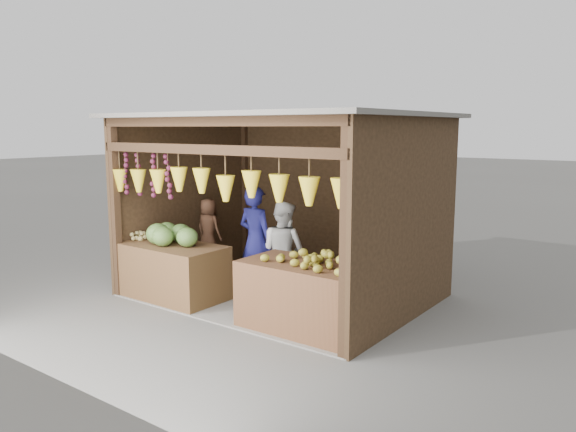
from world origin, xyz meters
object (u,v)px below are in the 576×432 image
(counter_left, at_px, (171,271))
(man_standing, at_px, (256,241))
(woman_standing, at_px, (283,250))
(vendor_seated, at_px, (209,228))
(counter_right, at_px, (308,298))

(counter_left, distance_m, man_standing, 1.31)
(woman_standing, xyz_separation_m, vendor_seated, (-1.72, 0.23, 0.10))
(woman_standing, height_order, vendor_seated, woman_standing)
(counter_right, relative_size, man_standing, 1.03)
(woman_standing, bearing_deg, counter_left, 39.59)
(counter_left, height_order, man_standing, man_standing)
(counter_left, height_order, woman_standing, woman_standing)
(counter_left, height_order, counter_right, counter_right)
(man_standing, relative_size, vendor_seated, 1.64)
(counter_left, relative_size, man_standing, 1.01)
(counter_left, distance_m, vendor_seated, 1.29)
(counter_right, xyz_separation_m, vendor_seated, (-2.76, 1.12, 0.40))
(counter_left, xyz_separation_m, counter_right, (2.39, 0.05, 0.02))
(man_standing, height_order, vendor_seated, man_standing)
(counter_right, height_order, vendor_seated, vendor_seated)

